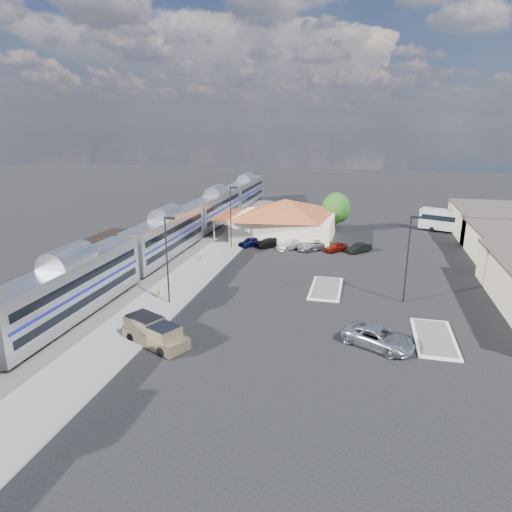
% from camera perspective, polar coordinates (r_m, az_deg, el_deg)
% --- Properties ---
extents(ground, '(280.00, 280.00, 0.00)m').
position_cam_1_polar(ground, '(49.44, 3.90, -4.56)').
color(ground, black).
rests_on(ground, ground).
extents(railbed, '(16.00, 100.00, 0.12)m').
position_cam_1_polar(railbed, '(63.18, -13.93, -0.29)').
color(railbed, '#4C4944').
rests_on(railbed, ground).
extents(platform, '(5.50, 92.00, 0.18)m').
position_cam_1_polar(platform, '(57.86, -6.87, -1.41)').
color(platform, gray).
rests_on(platform, ground).
extents(passenger_train, '(3.00, 104.00, 5.55)m').
position_cam_1_polar(passenger_train, '(62.39, -11.06, 2.36)').
color(passenger_train, silver).
rests_on(passenger_train, ground).
extents(freight_cars, '(2.80, 46.00, 4.00)m').
position_cam_1_polar(freight_cars, '(58.49, -19.71, -0.20)').
color(freight_cars, black).
rests_on(freight_cars, ground).
extents(station_depot, '(18.35, 12.24, 6.20)m').
position_cam_1_polar(station_depot, '(72.10, 3.60, 4.71)').
color(station_depot, beige).
rests_on(station_depot, ground).
extents(traffic_island_south, '(3.30, 7.50, 0.21)m').
position_cam_1_polar(traffic_island_south, '(50.83, 8.74, -4.01)').
color(traffic_island_south, silver).
rests_on(traffic_island_south, ground).
extents(traffic_island_north, '(3.30, 7.50, 0.21)m').
position_cam_1_polar(traffic_island_north, '(41.97, 21.39, -9.51)').
color(traffic_island_north, silver).
rests_on(traffic_island_north, ground).
extents(lamp_plat_s, '(1.08, 0.25, 9.00)m').
position_cam_1_polar(lamp_plat_s, '(45.34, -11.00, 0.33)').
color(lamp_plat_s, black).
rests_on(lamp_plat_s, ground).
extents(lamp_plat_n, '(1.08, 0.25, 9.00)m').
position_cam_1_polar(lamp_plat_n, '(65.44, -3.10, 5.50)').
color(lamp_plat_n, black).
rests_on(lamp_plat_n, ground).
extents(lamp_lot, '(1.08, 0.25, 9.00)m').
position_cam_1_polar(lamp_lot, '(47.44, 18.58, 0.48)').
color(lamp_lot, black).
rests_on(lamp_lot, ground).
extents(tree_depot, '(4.71, 4.71, 6.63)m').
position_cam_1_polar(tree_depot, '(76.94, 9.98, 5.91)').
color(tree_depot, '#382314').
rests_on(tree_depot, ground).
extents(pickup_truck, '(6.45, 4.64, 2.11)m').
position_cam_1_polar(pickup_truck, '(38.79, -12.48, -9.42)').
color(pickup_truck, '#927E5A').
rests_on(pickup_truck, ground).
extents(suv, '(6.43, 5.10, 1.62)m').
position_cam_1_polar(suv, '(38.87, 15.02, -9.85)').
color(suv, '#B0B4B9').
rests_on(suv, ground).
extents(coach_bus, '(11.60, 6.82, 3.70)m').
position_cam_1_polar(coach_bus, '(81.95, 23.78, 4.05)').
color(coach_bus, silver).
rests_on(coach_bus, ground).
extents(person_a, '(0.38, 0.58, 1.58)m').
position_cam_1_polar(person_a, '(48.31, -12.14, -4.19)').
color(person_a, '#CDDC44').
rests_on(person_a, platform).
extents(person_b, '(0.72, 0.88, 1.67)m').
position_cam_1_polar(person_b, '(60.34, -7.14, 0.24)').
color(person_b, silver).
rests_on(person_b, platform).
extents(parked_car_a, '(3.73, 4.14, 1.36)m').
position_cam_1_polar(parked_car_a, '(67.43, -0.67, 1.79)').
color(parked_car_a, '#0D1143').
rests_on(parked_car_a, ground).
extents(parked_car_b, '(3.97, 4.24, 1.42)m').
position_cam_1_polar(parked_car_b, '(67.09, 1.77, 1.73)').
color(parked_car_b, black).
rests_on(parked_car_b, ground).
extents(parked_car_c, '(4.79, 4.97, 1.42)m').
position_cam_1_polar(parked_car_c, '(66.25, 4.43, 1.50)').
color(parked_car_c, white).
rests_on(parked_car_c, ground).
extents(parked_car_d, '(5.47, 5.68, 1.50)m').
position_cam_1_polar(parked_car_d, '(66.12, 7.21, 1.43)').
color(parked_car_d, gray).
rests_on(parked_car_d, ground).
extents(parked_car_e, '(3.65, 3.86, 1.29)m').
position_cam_1_polar(parked_car_e, '(65.61, 9.95, 1.10)').
color(parked_car_e, maroon).
rests_on(parked_car_e, ground).
extents(parked_car_f, '(3.67, 3.89, 1.31)m').
position_cam_1_polar(parked_car_f, '(65.81, 12.75, 0.99)').
color(parked_car_f, black).
rests_on(parked_car_f, ground).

